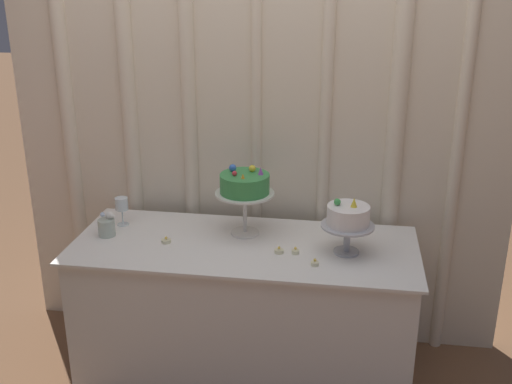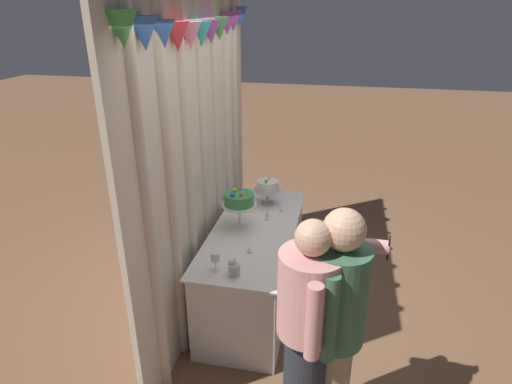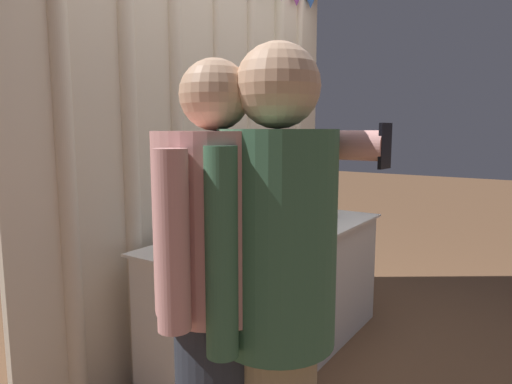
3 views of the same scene
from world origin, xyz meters
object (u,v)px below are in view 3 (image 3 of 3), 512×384
object	(u,v)px
tealight_near_left	(301,225)
tealight_far_left	(243,243)
cake_display_nearright	(317,191)
tealight_near_right	(306,222)
guest_man_dark_suit	(219,309)
wine_glass	(178,230)
flower_vase	(196,247)
cake_table	(275,292)
cake_display_nearleft	(256,186)
tealight_far_right	(329,222)
guest_man_pink_jacket	(277,303)

from	to	relation	value
tealight_near_left	tealight_far_left	bearing A→B (deg)	176.97
cake_display_nearright	tealight_near_right	size ratio (longest dim) A/B	7.79
tealight_near_left	guest_man_dark_suit	world-z (taller)	guest_man_dark_suit
cake_display_nearright	tealight_near_left	xyz separation A→B (m)	(-0.33, -0.05, -0.17)
wine_glass	tealight_near_left	distance (m)	0.92
cake_display_nearright	flower_vase	xyz separation A→B (m)	(-1.24, 0.02, -0.13)
cake_table	flower_vase	size ratio (longest dim) A/B	13.19
cake_display_nearleft	tealight_near_right	size ratio (longest dim) A/B	9.81
wine_glass	tealight_near_right	world-z (taller)	wine_glass
cake_table	tealight_far_right	bearing A→B (deg)	-26.13
tealight_near_left	tealight_far_right	distance (m)	0.21
cake_display_nearright	tealight_far_left	world-z (taller)	cake_display_nearright
cake_table	tealight_near_left	size ratio (longest dim) A/B	38.18
flower_vase	guest_man_dark_suit	world-z (taller)	guest_man_dark_suit
guest_man_pink_jacket	cake_display_nearright	bearing A→B (deg)	22.78
tealight_far_left	guest_man_dark_suit	world-z (taller)	guest_man_dark_suit
tealight_far_left	tealight_far_right	distance (m)	0.78
cake_table	guest_man_pink_jacket	distance (m)	1.51
cake_table	cake_display_nearleft	distance (m)	0.67
tealight_near_right	flower_vase	bearing A→B (deg)	176.22
guest_man_dark_suit	guest_man_pink_jacket	bearing A→B (deg)	-62.41
flower_vase	tealight_far_left	bearing A→B (deg)	-6.57
tealight_near_left	cake_display_nearright	bearing A→B (deg)	9.06
cake_table	tealight_far_left	xyz separation A→B (m)	(-0.40, -0.04, 0.40)
flower_vase	guest_man_dark_suit	bearing A→B (deg)	-133.79
flower_vase	guest_man_pink_jacket	world-z (taller)	guest_man_pink_jacket
tealight_far_left	tealight_near_left	xyz separation A→B (m)	(0.59, -0.03, 0.00)
cake_display_nearleft	tealight_near_right	bearing A→B (deg)	-34.94
tealight_far_right	guest_man_pink_jacket	world-z (taller)	guest_man_pink_jacket
tealight_far_right	flower_vase	bearing A→B (deg)	170.80
cake_table	cake_display_nearleft	xyz separation A→B (m)	(-0.02, 0.13, 0.66)
cake_display_nearleft	wine_glass	world-z (taller)	cake_display_nearleft
tealight_far_right	cake_table	bearing A→B (deg)	153.87
tealight_far_right	guest_man_pink_jacket	xyz separation A→B (m)	(-1.59, -0.57, 0.10)
cake_table	wine_glass	bearing A→B (deg)	168.33
guest_man_dark_suit	cake_display_nearright	bearing A→B (deg)	17.65
cake_table	tealight_near_right	bearing A→B (deg)	-14.54
guest_man_pink_jacket	guest_man_dark_suit	size ratio (longest dim) A/B	1.03
tealight_near_left	tealight_near_right	size ratio (longest dim) A/B	1.22
cake_display_nearleft	guest_man_pink_jacket	bearing A→B (deg)	-143.78
tealight_far_left	tealight_near_right	world-z (taller)	tealight_near_right
cake_display_nearright	wine_glass	distance (m)	1.23
tealight_far_left	flower_vase	bearing A→B (deg)	173.43
tealight_near_right	guest_man_dark_suit	size ratio (longest dim) A/B	0.02
tealight_near_left	guest_man_dark_suit	size ratio (longest dim) A/B	0.03
cake_display_nearright	tealight_far_left	size ratio (longest dim) A/B	5.91
flower_vase	tealight_near_right	xyz separation A→B (m)	(1.00, -0.07, -0.04)
tealight_near_left	guest_man_dark_suit	bearing A→B (deg)	-160.54
cake_display_nearleft	wine_glass	xyz separation A→B (m)	(-0.68, 0.01, -0.15)
tealight_near_left	tealight_near_right	xyz separation A→B (m)	(0.08, 0.00, 0.00)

